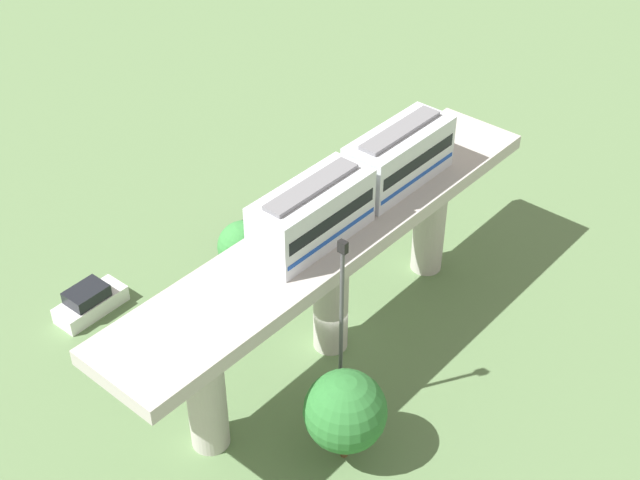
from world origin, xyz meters
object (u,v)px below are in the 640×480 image
at_px(parked_car_black, 259,235).
at_px(tree_mid_lot, 345,411).
at_px(train, 357,184).
at_px(parked_car_white, 90,302).
at_px(signal_post, 341,323).
at_px(tree_near_viaduct, 244,247).

relative_size(parked_car_black, tree_mid_lot, 0.88).
height_order(train, parked_car_black, train).
height_order(parked_car_black, parked_car_white, same).
height_order(train, signal_post, train).
xyz_separation_m(tree_mid_lot, signal_post, (2.12, -2.19, 2.77)).
relative_size(train, tree_near_viaduct, 2.51).
distance_m(parked_car_white, tree_mid_lot, 17.99).
xyz_separation_m(train, tree_mid_lot, (-5.52, 7.46, -6.55)).
relative_size(parked_car_white, signal_post, 0.40).
distance_m(train, parked_car_white, 17.64).
height_order(tree_near_viaduct, tree_mid_lot, tree_near_viaduct).
bearing_deg(parked_car_black, signal_post, 162.93).
bearing_deg(parked_car_black, tree_near_viaduct, 138.76).
bearing_deg(parked_car_white, signal_post, -168.00).
bearing_deg(signal_post, tree_mid_lot, 133.96).
xyz_separation_m(train, signal_post, (-3.40, 5.27, -3.78)).
xyz_separation_m(parked_car_white, signal_post, (-15.65, -3.76, 5.16)).
height_order(tree_near_viaduct, signal_post, signal_post).
xyz_separation_m(parked_car_white, tree_mid_lot, (-17.77, -1.57, 2.38)).
relative_size(train, parked_car_black, 3.02).
relative_size(tree_near_viaduct, signal_post, 0.50).
bearing_deg(tree_mid_lot, train, -53.52).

